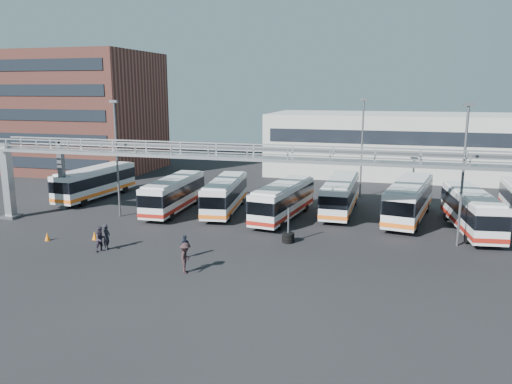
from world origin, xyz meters
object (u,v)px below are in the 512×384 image
(bus_5, at_px, (340,194))
(pedestrian_b, at_px, (101,239))
(bus_0, at_px, (95,182))
(bus_4, at_px, (283,199))
(cone_right, at_px, (95,235))
(bus_3, at_px, (225,194))
(bus_7, at_px, (472,210))
(bus_2, at_px, (174,193))
(pedestrian_c, at_px, (185,258))
(bus_6, at_px, (409,199))
(pedestrian_a, at_px, (107,237))
(light_pole_back, at_px, (362,143))
(cone_left, at_px, (47,237))
(tire_stack, at_px, (288,237))
(light_pole_left, at_px, (117,153))
(pedestrian_d, at_px, (185,247))
(light_pole_mid, at_px, (464,168))

(bus_5, distance_m, pedestrian_b, 21.64)
(bus_0, relative_size, bus_4, 1.03)
(bus_4, xyz_separation_m, cone_right, (-12.30, -9.89, -1.41))
(bus_3, height_order, bus_7, bus_7)
(bus_2, xyz_separation_m, bus_3, (4.65, 1.01, -0.02))
(bus_0, relative_size, pedestrian_c, 5.60)
(bus_6, distance_m, pedestrian_c, 21.63)
(pedestrian_a, bearing_deg, pedestrian_b, 152.81)
(light_pole_back, relative_size, bus_3, 0.99)
(pedestrian_c, height_order, cone_left, pedestrian_c)
(bus_4, xyz_separation_m, tire_stack, (1.89, -6.63, -1.29))
(light_pole_left, xyz_separation_m, bus_6, (24.69, 5.61, -3.84))
(bus_3, bearing_deg, bus_7, -9.40)
(pedestrian_d, bearing_deg, bus_5, -6.99)
(light_pole_back, distance_m, bus_5, 8.42)
(pedestrian_a, bearing_deg, pedestrian_c, -119.27)
(bus_6, distance_m, tire_stack, 12.64)
(bus_2, height_order, pedestrian_a, bus_2)
(bus_6, xyz_separation_m, bus_7, (4.71, -2.36, -0.11))
(bus_6, relative_size, cone_right, 17.79)
(light_pole_back, distance_m, bus_0, 27.76)
(light_pole_mid, bearing_deg, bus_0, 168.56)
(bus_2, height_order, cone_left, bus_2)
(pedestrian_d, xyz_separation_m, tire_stack, (5.96, 5.27, -0.35))
(light_pole_left, xyz_separation_m, pedestrian_b, (3.91, -9.08, -4.83))
(bus_0, bearing_deg, bus_3, -2.48)
(pedestrian_a, distance_m, cone_left, 5.58)
(bus_5, distance_m, cone_right, 21.61)
(light_pole_mid, relative_size, pedestrian_b, 5.70)
(bus_7, height_order, pedestrian_c, bus_7)
(bus_0, relative_size, pedestrian_d, 6.83)
(bus_5, relative_size, cone_left, 16.99)
(bus_3, height_order, cone_right, bus_3)
(bus_0, height_order, bus_4, bus_0)
(bus_2, relative_size, pedestrian_b, 5.78)
(pedestrian_c, relative_size, tire_stack, 0.73)
(pedestrian_c, height_order, pedestrian_d, pedestrian_c)
(pedestrian_c, relative_size, cone_right, 2.99)
(bus_0, xyz_separation_m, pedestrian_c, (17.53, -17.25, -0.82))
(bus_6, height_order, cone_right, bus_6)
(light_pole_mid, bearing_deg, bus_3, 165.34)
(bus_6, height_order, tire_stack, bus_6)
(light_pole_left, xyz_separation_m, bus_7, (29.40, 3.25, -3.95))
(bus_0, xyz_separation_m, pedestrian_d, (16.36, -14.70, -1.00))
(bus_3, height_order, tire_stack, bus_3)
(bus_2, xyz_separation_m, cone_left, (-5.26, -11.02, -1.41))
(bus_6, height_order, cone_left, bus_6)
(bus_2, relative_size, bus_6, 0.90)
(bus_3, xyz_separation_m, bus_6, (16.21, 1.51, 0.19))
(light_pole_back, relative_size, pedestrian_c, 5.29)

